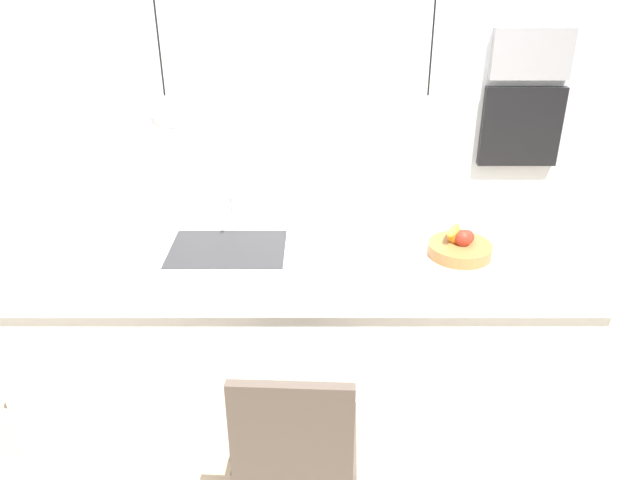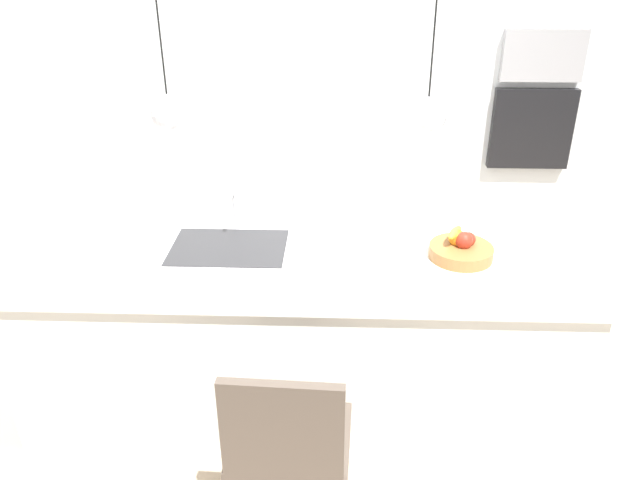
# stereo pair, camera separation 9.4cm
# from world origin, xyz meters

# --- Properties ---
(floor) EXTENTS (6.60, 6.60, 0.00)m
(floor) POSITION_xyz_m (0.00, 0.00, 0.00)
(floor) COLOR tan
(floor) RESTS_ON ground
(back_wall) EXTENTS (6.00, 0.10, 2.60)m
(back_wall) POSITION_xyz_m (0.00, 1.65, 1.30)
(back_wall) COLOR white
(back_wall) RESTS_ON ground
(kitchen_island) EXTENTS (2.74, 1.01, 0.90)m
(kitchen_island) POSITION_xyz_m (0.00, 0.00, 0.45)
(kitchen_island) COLOR white
(kitchen_island) RESTS_ON ground
(sink_basin) EXTENTS (0.56, 0.40, 0.02)m
(sink_basin) POSITION_xyz_m (-0.35, 0.00, 0.89)
(sink_basin) COLOR #2D2D30
(sink_basin) RESTS_ON kitchen_island
(faucet) EXTENTS (0.02, 0.17, 0.22)m
(faucet) POSITION_xyz_m (-0.35, 0.21, 1.04)
(faucet) COLOR silver
(faucet) RESTS_ON kitchen_island
(fruit_bowl) EXTENTS (0.30, 0.30, 0.14)m
(fruit_bowl) POSITION_xyz_m (0.77, -0.06, 0.94)
(fruit_bowl) COLOR #9E6B38
(fruit_bowl) RESTS_ON kitchen_island
(microwave) EXTENTS (0.54, 0.08, 0.34)m
(microwave) POSITION_xyz_m (1.52, 1.58, 1.54)
(microwave) COLOR #9E9EA3
(microwave) RESTS_ON back_wall
(oven) EXTENTS (0.56, 0.08, 0.56)m
(oven) POSITION_xyz_m (1.52, 1.58, 1.04)
(oven) COLOR black
(oven) RESTS_ON back_wall
(chair_near) EXTENTS (0.49, 0.45, 0.90)m
(chair_near) POSITION_xyz_m (0.01, -0.88, 0.51)
(chair_near) COLOR brown
(chair_near) RESTS_ON ground
(pendant_light_left) EXTENTS (0.16, 0.16, 0.76)m
(pendant_light_left) POSITION_xyz_m (-0.57, 0.00, 1.57)
(pendant_light_left) COLOR silver
(pendant_light_right) EXTENTS (0.16, 0.16, 0.76)m
(pendant_light_right) POSITION_xyz_m (0.57, 0.00, 1.57)
(pendant_light_right) COLOR silver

